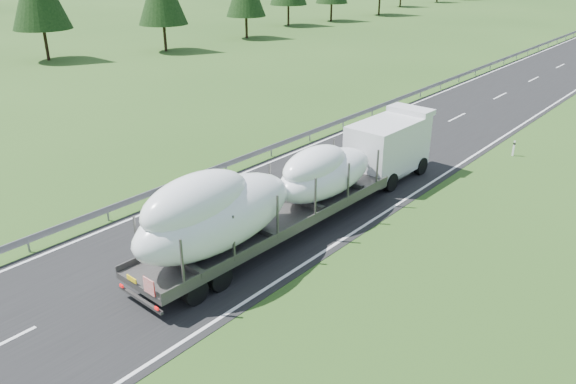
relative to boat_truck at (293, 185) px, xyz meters
The scene contains 1 object.
boat_truck is the anchor object (origin of this frame).
Camera 1 is at (17.18, -5.19, 12.28)m, focal length 35.00 mm.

